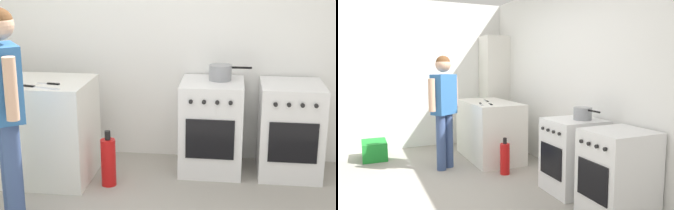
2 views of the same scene
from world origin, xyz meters
TOP-DOWN VIEW (x-y plane):
  - ground_plane at (0.00, 0.00)m, footprint 8.00×8.00m
  - back_wall at (0.00, 1.95)m, footprint 6.00×0.10m
  - side_wall_left at (-2.60, 0.40)m, footprint 0.10×3.10m
  - counter_unit at (-1.35, 1.20)m, footprint 1.30×0.70m
  - oven_left at (0.35, 1.58)m, footprint 0.57×0.62m
  - oven_right at (1.06, 1.58)m, footprint 0.56×0.62m
  - pot at (0.42, 1.65)m, footprint 0.39×0.21m
  - knife_paring at (-1.00, 1.09)m, footprint 0.21×0.06m
  - knife_chef at (-1.47, 1.20)m, footprint 0.31×0.08m
  - knife_bread at (-1.04, 0.96)m, footprint 0.35×0.11m
  - person at (-1.10, 0.43)m, footprint 0.37×0.48m
  - fire_extinguisher at (-0.52, 1.10)m, footprint 0.13×0.13m
  - recycling_crate_lower at (-2.04, -0.47)m, footprint 0.52×0.36m
  - larder_cabinet at (-2.30, 1.68)m, footprint 0.48×0.44m

SIDE VIEW (x-z plane):
  - ground_plane at x=0.00m, z-range 0.00..0.00m
  - recycling_crate_lower at x=-2.04m, z-range 0.00..0.28m
  - fire_extinguisher at x=-0.52m, z-range -0.03..0.47m
  - oven_right at x=1.06m, z-range 0.00..0.85m
  - oven_left at x=0.35m, z-range 0.00..0.85m
  - counter_unit at x=-1.35m, z-range 0.00..0.90m
  - knife_bread at x=-1.04m, z-range 0.90..0.91m
  - knife_chef at x=-1.47m, z-range 0.90..0.91m
  - knife_paring at x=-1.00m, z-range 0.90..0.91m
  - pot at x=0.42m, z-range 0.85..0.99m
  - person at x=-1.10m, z-range 0.15..1.75m
  - larder_cabinet at x=-2.30m, z-range 0.00..2.00m
  - back_wall at x=0.00m, z-range 0.00..2.60m
  - side_wall_left at x=-2.60m, z-range 0.00..2.60m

